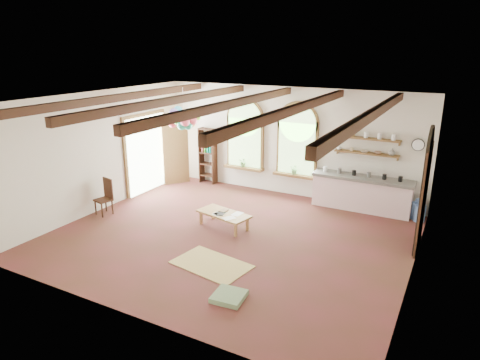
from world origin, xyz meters
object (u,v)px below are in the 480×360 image
Objects in this scene: coffee_table at (224,215)px; balloon_cluster at (184,118)px; kitchen_counter at (361,193)px; side_chair at (105,204)px.

coffee_table is 3.29m from balloon_cluster.
coffee_table is (-2.70, -2.83, -0.14)m from kitchen_counter.
coffee_table is 1.48× the size of side_chair.
balloon_cluster is at bearing 145.28° from coffee_table.
side_chair is at bearing -167.32° from coffee_table.
coffee_table is at bearing -133.69° from kitchen_counter.
side_chair reaches higher than coffee_table.
balloon_cluster reaches higher than side_chair.
kitchen_counter is 2.76× the size of side_chair.
kitchen_counter is at bearing 15.38° from balloon_cluster.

